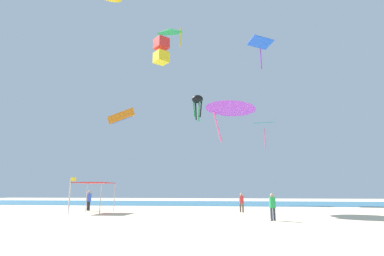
# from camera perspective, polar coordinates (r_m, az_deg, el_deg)

# --- Properties ---
(ground) EXTENTS (110.00, 110.00, 0.10)m
(ground) POSITION_cam_1_polar(r_m,az_deg,el_deg) (22.00, -2.73, -16.68)
(ground) COLOR beige
(ocean_strip) EXTENTS (110.00, 18.27, 0.03)m
(ocean_strip) POSITION_cam_1_polar(r_m,az_deg,el_deg) (47.36, 2.69, -13.91)
(ocean_strip) COLOR teal
(ocean_strip) RESTS_ON ground
(canopy_tent) EXTENTS (2.73, 3.10, 2.57)m
(canopy_tent) POSITION_cam_1_polar(r_m,az_deg,el_deg) (28.41, -17.92, -10.00)
(canopy_tent) COLOR #B2B2B7
(canopy_tent) RESTS_ON ground
(person_near_tent) EXTENTS (0.45, 0.45, 1.88)m
(person_near_tent) POSITION_cam_1_polar(r_m,az_deg,el_deg) (31.53, -18.79, -12.47)
(person_near_tent) COLOR black
(person_near_tent) RESTS_ON ground
(person_leftmost) EXTENTS (0.41, 0.41, 1.71)m
(person_leftmost) POSITION_cam_1_polar(r_m,az_deg,el_deg) (20.68, 14.87, -13.71)
(person_leftmost) COLOR #33384C
(person_leftmost) RESTS_ON ground
(person_central) EXTENTS (0.40, 0.40, 1.67)m
(person_central) POSITION_cam_1_polar(r_m,az_deg,el_deg) (27.95, 9.28, -13.36)
(person_central) COLOR brown
(person_central) RESTS_ON ground
(banner_flag) EXTENTS (0.61, 0.06, 3.13)m
(banner_flag) POSITION_cam_1_polar(r_m,az_deg,el_deg) (32.08, -21.90, -10.77)
(banner_flag) COLOR silver
(banner_flag) RESTS_ON ground
(kite_diamond_teal) EXTENTS (3.28, 3.24, 4.29)m
(kite_diamond_teal) POSITION_cam_1_polar(r_m,az_deg,el_deg) (45.99, 13.38, 0.71)
(kite_diamond_teal) COLOR teal
(kite_delta_green) EXTENTS (3.92, 3.92, 3.48)m
(kite_delta_green) POSITION_cam_1_polar(r_m,az_deg,el_deg) (44.18, -4.17, 17.78)
(kite_delta_green) COLOR green
(kite_octopus_black) EXTENTS (2.58, 2.58, 4.33)m
(kite_octopus_black) POSITION_cam_1_polar(r_m,az_deg,el_deg) (49.98, 1.02, 5.19)
(kite_octopus_black) COLOR black
(kite_box_red) EXTENTS (1.96, 1.96, 2.93)m
(kite_box_red) POSITION_cam_1_polar(r_m,az_deg,el_deg) (35.61, -5.80, 14.26)
(kite_box_red) COLOR red
(kite_parafoil_orange) EXTENTS (4.10, 0.61, 2.50)m
(kite_parafoil_orange) POSITION_cam_1_polar(r_m,az_deg,el_deg) (45.05, -13.17, 2.17)
(kite_parafoil_orange) COLOR orange
(kite_diamond_blue) EXTENTS (3.14, 3.16, 3.65)m
(kite_diamond_blue) POSITION_cam_1_polar(r_m,az_deg,el_deg) (38.62, 12.69, 15.15)
(kite_diamond_blue) COLOR blue
(kite_delta_purple) EXTENTS (7.05, 7.05, 4.13)m
(kite_delta_purple) POSITION_cam_1_polar(r_m,az_deg,el_deg) (30.47, 7.24, 4.35)
(kite_delta_purple) COLOR purple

